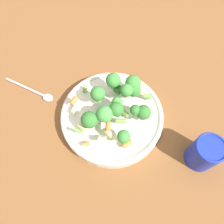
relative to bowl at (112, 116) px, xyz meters
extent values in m
plane|color=brown|center=(0.00, 0.00, -0.02)|extent=(3.00, 3.00, 0.00)
cylinder|color=silver|center=(0.00, 0.00, 0.00)|extent=(0.30, 0.30, 0.03)
torus|color=silver|center=(0.00, 0.00, 0.01)|extent=(0.30, 0.30, 0.01)
cylinder|color=#8CB766|center=(0.07, 0.01, 0.02)|extent=(0.01, 0.01, 0.01)
sphere|color=#33722D|center=(0.07, 0.01, 0.04)|extent=(0.03, 0.03, 0.03)
cylinder|color=#8CB766|center=(0.02, -0.01, 0.03)|extent=(0.01, 0.01, 0.01)
sphere|color=#479342|center=(0.02, -0.01, 0.06)|extent=(0.03, 0.03, 0.03)
cylinder|color=#8CB766|center=(0.06, -0.02, 0.05)|extent=(0.01, 0.01, 0.02)
sphere|color=#3D8438|center=(0.06, -0.02, 0.08)|extent=(0.04, 0.04, 0.04)
cylinder|color=#8CB766|center=(-0.02, 0.01, 0.03)|extent=(0.01, 0.01, 0.01)
sphere|color=#3D8438|center=(-0.02, 0.01, 0.05)|extent=(0.03, 0.03, 0.03)
cylinder|color=#8CB766|center=(-0.01, -0.02, 0.05)|extent=(0.01, 0.01, 0.01)
sphere|color=#33722D|center=(-0.01, -0.02, 0.07)|extent=(0.04, 0.04, 0.04)
cylinder|color=#8CB766|center=(0.08, -0.03, 0.04)|extent=(0.01, 0.01, 0.01)
sphere|color=#33722D|center=(0.08, -0.03, 0.06)|extent=(0.04, 0.04, 0.04)
cylinder|color=#8CB766|center=(-0.03, 0.01, 0.04)|extent=(0.02, 0.02, 0.02)
sphere|color=#479342|center=(-0.03, 0.01, 0.07)|extent=(0.05, 0.05, 0.05)
cylinder|color=#8CB766|center=(0.07, 0.03, 0.04)|extent=(0.02, 0.02, 0.02)
sphere|color=#3D8438|center=(0.07, 0.03, 0.07)|extent=(0.04, 0.04, 0.04)
cylinder|color=#8CB766|center=(-0.06, 0.04, 0.03)|extent=(0.02, 0.02, 0.02)
sphere|color=#33722D|center=(-0.06, 0.04, 0.06)|extent=(0.05, 0.05, 0.05)
cylinder|color=#8CB766|center=(0.09, -0.02, 0.04)|extent=(0.02, 0.02, 0.02)
sphere|color=#3D8438|center=(0.09, -0.02, 0.07)|extent=(0.04, 0.04, 0.04)
cylinder|color=#8CB766|center=(-0.06, -0.06, 0.04)|extent=(0.01, 0.01, 0.02)
sphere|color=#3D8438|center=(-0.06, -0.06, 0.06)|extent=(0.03, 0.03, 0.03)
cylinder|color=#8CB766|center=(0.01, -0.06, 0.05)|extent=(0.01, 0.01, 0.02)
sphere|color=#33722D|center=(0.01, -0.06, 0.07)|extent=(0.03, 0.03, 0.03)
cylinder|color=#8CB766|center=(0.02, -0.08, 0.04)|extent=(0.01, 0.01, 0.02)
sphere|color=#33722D|center=(0.02, -0.08, 0.06)|extent=(0.04, 0.04, 0.04)
cylinder|color=#8CB766|center=(0.01, 0.05, 0.04)|extent=(0.01, 0.01, 0.02)
sphere|color=#3D8438|center=(0.01, 0.05, 0.07)|extent=(0.04, 0.04, 0.04)
cylinder|color=#729E4C|center=(-0.10, 0.05, 0.05)|extent=(0.01, 0.02, 0.01)
cylinder|color=#729E4C|center=(0.09, -0.07, 0.03)|extent=(0.02, 0.03, 0.01)
cylinder|color=orange|center=(-0.05, -0.01, 0.05)|extent=(0.03, 0.02, 0.01)
cylinder|color=beige|center=(-0.08, 0.05, 0.04)|extent=(0.02, 0.03, 0.01)
cylinder|color=beige|center=(-0.09, -0.02, 0.04)|extent=(0.02, 0.03, 0.01)
cylinder|color=orange|center=(-0.07, -0.08, 0.03)|extent=(0.03, 0.03, 0.01)
cylinder|color=#729E4C|center=(-0.02, -0.04, 0.04)|extent=(0.02, 0.03, 0.01)
cylinder|color=#729E4C|center=(0.01, -0.03, 0.04)|extent=(0.02, 0.03, 0.01)
cylinder|color=orange|center=(-0.11, 0.02, 0.03)|extent=(0.02, 0.02, 0.01)
cylinder|color=beige|center=(0.07, -0.01, 0.04)|extent=(0.02, 0.03, 0.01)
cylinder|color=#729E4C|center=(0.09, 0.03, 0.02)|extent=(0.02, 0.02, 0.01)
cylinder|color=#729E4C|center=(0.03, 0.11, 0.03)|extent=(0.02, 0.02, 0.01)
cylinder|color=beige|center=(-0.07, -0.02, 0.04)|extent=(0.02, 0.03, 0.01)
cylinder|color=orange|center=(-0.02, 0.11, 0.05)|extent=(0.03, 0.02, 0.01)
cylinder|color=beige|center=(-0.04, 0.10, 0.03)|extent=(0.03, 0.01, 0.01)
cylinder|color=beige|center=(0.09, -0.04, 0.05)|extent=(0.02, 0.03, 0.01)
cylinder|color=#192DAD|center=(0.00, -0.27, 0.03)|extent=(0.08, 0.08, 0.10)
torus|color=#192DAD|center=(0.00, -0.27, 0.08)|extent=(0.08, 0.08, 0.01)
cylinder|color=silver|center=(-0.03, 0.30, -0.02)|extent=(0.01, 0.14, 0.01)
ellipsoid|color=silver|center=(-0.03, 0.21, -0.02)|extent=(0.03, 0.04, 0.01)
camera|label=1|loc=(-0.25, -0.12, 0.58)|focal=35.00mm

